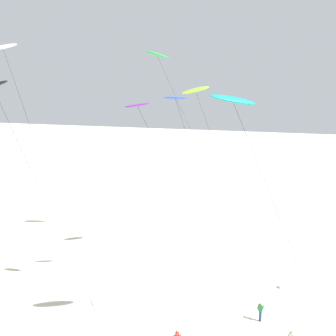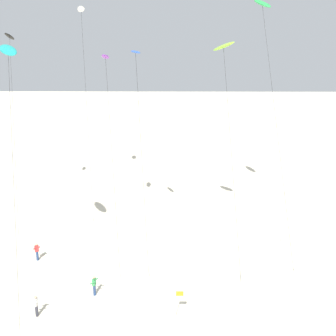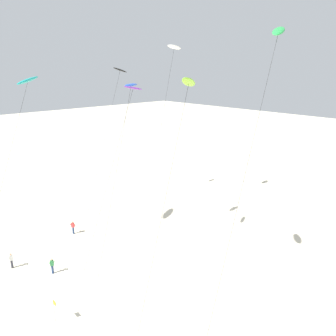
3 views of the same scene
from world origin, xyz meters
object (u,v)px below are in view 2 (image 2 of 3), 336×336
(kite_teal, at_px, (8,52))
(kite_flyer_nearest, at_px, (37,251))
(kite_white, at_px, (81,12))
(kite_green, at_px, (263,6))
(kite_flyer_middle, at_px, (94,285))
(kite_black, at_px, (10,40))
(kite_purple, at_px, (106,60))
(kite_lime, at_px, (224,48))
(kite_flyer_furthest, at_px, (36,305))
(marker_flag, at_px, (178,299))
(kite_blue, at_px, (136,57))

(kite_teal, bearing_deg, kite_flyer_nearest, 100.56)
(kite_white, bearing_deg, kite_green, -19.71)
(kite_green, height_order, kite_flyer_middle, kite_green)
(kite_black, xyz_separation_m, kite_purple, (10.57, -5.74, -1.64))
(kite_lime, relative_size, kite_flyer_middle, 11.43)
(kite_flyer_furthest, bearing_deg, kite_lime, 37.93)
(kite_teal, height_order, kite_flyer_middle, kite_teal)
(kite_black, bearing_deg, kite_purple, -28.52)
(kite_black, bearing_deg, marker_flag, -47.88)
(kite_teal, distance_m, marker_flag, 21.01)
(kite_white, height_order, kite_flyer_furthest, kite_white)
(kite_black, height_order, kite_flyer_furthest, kite_black)
(kite_flyer_nearest, relative_size, marker_flag, 0.80)
(kite_white, xyz_separation_m, kite_green, (18.30, -6.56, 0.19))
(kite_blue, bearing_deg, kite_flyer_furthest, -121.64)
(kite_flyer_furthest, height_order, marker_flag, marker_flag)
(kite_white, relative_size, kite_black, 1.14)
(kite_purple, bearing_deg, kite_teal, -122.01)
(kite_teal, height_order, kite_black, kite_black)
(kite_blue, height_order, marker_flag, kite_blue)
(kite_lime, relative_size, kite_purple, 1.07)
(kite_white, bearing_deg, kite_flyer_middle, -78.96)
(kite_flyer_nearest, xyz_separation_m, kite_flyer_middle, (6.10, -5.34, 0.00))
(kite_teal, height_order, kite_flyer_nearest, kite_teal)
(kite_green, xyz_separation_m, kite_flyer_furthest, (-18.05, -16.31, -21.11))
(kite_lime, distance_m, kite_blue, 7.39)
(kite_lime, distance_m, kite_green, 7.74)
(kite_lime, bearing_deg, marker_flag, -109.48)
(kite_blue, xyz_separation_m, kite_flyer_furthest, (-6.61, -10.73, -16.69))
(kite_green, relative_size, kite_black, 1.15)
(kite_green, bearing_deg, kite_blue, -154.00)
(kite_green, relative_size, kite_flyer_nearest, 13.64)
(kite_teal, height_order, kite_white, kite_white)
(kite_white, relative_size, kite_flyer_furthest, 13.51)
(kite_black, relative_size, kite_flyer_furthest, 11.81)
(kite_flyer_furthest, xyz_separation_m, marker_flag, (10.13, 0.06, 0.60))
(kite_lime, distance_m, kite_flyer_nearest, 24.07)
(kite_lime, bearing_deg, kite_flyer_nearest, -170.00)
(kite_teal, xyz_separation_m, kite_flyer_middle, (5.43, -1.77, -17.37))
(kite_flyer_nearest, bearing_deg, marker_flag, -32.34)
(kite_lime, distance_m, kite_flyer_furthest, 24.83)
(kite_flyer_nearest, bearing_deg, kite_green, 22.13)
(kite_lime, height_order, kite_flyer_middle, kite_lime)
(kite_teal, xyz_separation_m, kite_green, (19.79, 11.88, 3.74))
(kite_green, bearing_deg, marker_flag, -115.99)
(kite_blue, relative_size, kite_flyer_middle, 10.90)
(kite_green, bearing_deg, kite_lime, -127.01)
(kite_lime, xyz_separation_m, kite_flyer_furthest, (-13.96, -10.88, -17.43))
(kite_green, height_order, kite_blue, kite_green)
(kite_flyer_nearest, bearing_deg, kite_flyer_middle, -41.22)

